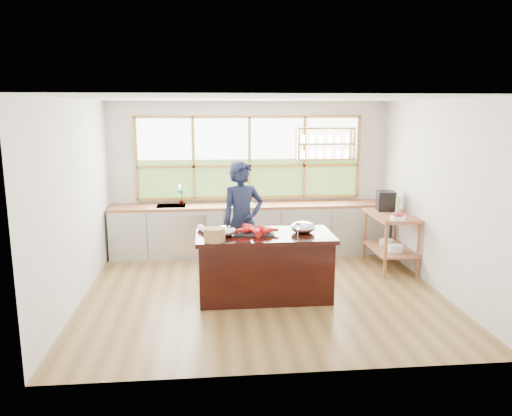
{
  "coord_description": "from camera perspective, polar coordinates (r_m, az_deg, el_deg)",
  "views": [
    {
      "loc": [
        -0.75,
        -6.71,
        2.57
      ],
      "look_at": [
        -0.08,
        0.15,
        1.19
      ],
      "focal_mm": 35.0,
      "sensor_mm": 36.0,
      "label": 1
    }
  ],
  "objects": [
    {
      "name": "slate_board",
      "position": [
        6.79,
        -0.24,
        -2.84
      ],
      "size": [
        0.59,
        0.45,
        0.02
      ],
      "primitive_type": "cube",
      "rotation": [
        0.0,
        0.0,
        -0.1
      ],
      "color": "black",
      "rests_on": "island"
    },
    {
      "name": "right_shelf_unit",
      "position": [
        8.38,
        15.17,
        -2.65
      ],
      "size": [
        0.62,
        1.1,
        0.9
      ],
      "color": "#9F5E3B",
      "rests_on": "ground_plane"
    },
    {
      "name": "ground_plane",
      "position": [
        7.22,
        0.78,
        -9.52
      ],
      "size": [
        5.0,
        5.0,
        0.0
      ],
      "primitive_type": "plane",
      "color": "olive"
    },
    {
      "name": "mixing_bowl_right",
      "position": [
        6.86,
        5.37,
        -2.21
      ],
      "size": [
        0.34,
        0.34,
        0.16
      ],
      "primitive_type": "ellipsoid",
      "color": "silver",
      "rests_on": "island"
    },
    {
      "name": "potted_plant",
      "position": [
        8.85,
        -8.56,
        1.28
      ],
      "size": [
        0.17,
        0.13,
        0.29
      ],
      "primitive_type": "imported",
      "rotation": [
        0.0,
        0.0,
        -0.17
      ],
      "color": "slate",
      "rests_on": "back_counter"
    },
    {
      "name": "espresso_machine",
      "position": [
        8.57,
        14.61,
        0.81
      ],
      "size": [
        0.32,
        0.34,
        0.32
      ],
      "primitive_type": "cube",
      "rotation": [
        0.0,
        0.0,
        -0.15
      ],
      "color": "black",
      "rests_on": "right_shelf_unit"
    },
    {
      "name": "cook",
      "position": [
        7.42,
        -1.55,
        -1.62
      ],
      "size": [
        0.77,
        0.63,
        1.82
      ],
      "primitive_type": "imported",
      "rotation": [
        0.0,
        0.0,
        0.34
      ],
      "color": "#151C36",
      "rests_on": "ground_plane"
    },
    {
      "name": "back_counter",
      "position": [
        8.93,
        -0.7,
        -2.38
      ],
      "size": [
        4.9,
        0.63,
        0.9
      ],
      "color": "beige",
      "rests_on": "ground_plane"
    },
    {
      "name": "wine_bottle",
      "position": [
        8.2,
        15.93,
        0.19
      ],
      "size": [
        0.09,
        0.09,
        0.3
      ],
      "primitive_type": "cylinder",
      "rotation": [
        0.0,
        0.0,
        -0.16
      ],
      "color": "#A8BF66",
      "rests_on": "right_shelf_unit"
    },
    {
      "name": "parchment_roll",
      "position": [
        6.88,
        -6.03,
        -2.44
      ],
      "size": [
        0.18,
        0.31,
        0.08
      ],
      "primitive_type": "cylinder",
      "rotation": [
        1.57,
        0.0,
        0.37
      ],
      "color": "white",
      "rests_on": "island"
    },
    {
      "name": "lobster_pile",
      "position": [
        6.75,
        -0.03,
        -2.49
      ],
      "size": [
        0.52,
        0.48,
        0.08
      ],
      "color": "red",
      "rests_on": "slate_board"
    },
    {
      "name": "mixing_bowl_left",
      "position": [
        6.66,
        -3.58,
        -2.66
      ],
      "size": [
        0.3,
        0.3,
        0.14
      ],
      "primitive_type": "ellipsoid",
      "color": "silver",
      "rests_on": "island"
    },
    {
      "name": "wine_glass",
      "position": [
        6.49,
        4.79,
        -2.16
      ],
      "size": [
        0.08,
        0.08,
        0.22
      ],
      "color": "white",
      "rests_on": "island"
    },
    {
      "name": "wicker_basket",
      "position": [
        6.39,
        -4.75,
        -3.07
      ],
      "size": [
        0.27,
        0.27,
        0.17
      ],
      "primitive_type": "cylinder",
      "color": "#A9814C",
      "rests_on": "island"
    },
    {
      "name": "cutting_board",
      "position": [
        8.83,
        -1.65,
        0.46
      ],
      "size": [
        0.44,
        0.36,
        0.01
      ],
      "primitive_type": "cube",
      "rotation": [
        0.0,
        0.0,
        -0.16
      ],
      "color": "#69BD45",
      "rests_on": "back_counter"
    },
    {
      "name": "island",
      "position": [
        6.88,
        0.97,
        -6.58
      ],
      "size": [
        1.85,
        0.9,
        0.9
      ],
      "color": "black",
      "rests_on": "ground_plane"
    },
    {
      "name": "room_shell",
      "position": [
        7.31,
        0.56,
        4.89
      ],
      "size": [
        5.02,
        4.52,
        2.71
      ],
      "color": "silver",
      "rests_on": "ground_plane"
    },
    {
      "name": "fruit_bowl",
      "position": [
        7.93,
        15.94,
        -0.95
      ],
      "size": [
        0.24,
        0.24,
        0.11
      ],
      "color": "white",
      "rests_on": "right_shelf_unit"
    }
  ]
}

